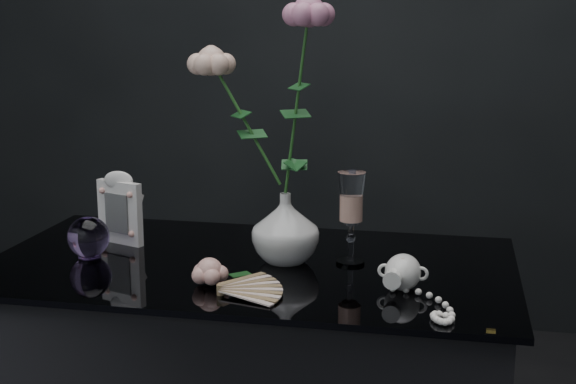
% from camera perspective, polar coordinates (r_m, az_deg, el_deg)
% --- Properties ---
extents(vase, '(0.17, 0.17, 0.14)m').
position_cam_1_polar(vase, '(1.59, -0.19, -2.58)').
color(vase, silver).
rests_on(vase, table).
extents(wine_glass, '(0.06, 0.06, 0.19)m').
position_cam_1_polar(wine_glass, '(1.59, 4.50, -1.88)').
color(wine_glass, white).
rests_on(wine_glass, table).
extents(picture_frame, '(0.14, 0.13, 0.16)m').
position_cam_1_polar(picture_frame, '(1.76, -11.87, -1.07)').
color(picture_frame, white).
rests_on(picture_frame, table).
extents(paperweight, '(0.10, 0.10, 0.09)m').
position_cam_1_polar(paperweight, '(1.68, -14.00, -3.13)').
color(paperweight, '#9A76C0').
rests_on(paperweight, table).
extents(paper_fan, '(0.23, 0.19, 0.02)m').
position_cam_1_polar(paper_fan, '(1.43, -4.84, -6.87)').
color(paper_fan, '#F6EAC5').
rests_on(paper_fan, table).
extents(loose_rose, '(0.14, 0.17, 0.05)m').
position_cam_1_polar(loose_rose, '(1.48, -5.61, -5.63)').
color(loose_rose, '#EDA799').
rests_on(loose_rose, table).
extents(pearl_jar, '(0.24, 0.25, 0.07)m').
position_cam_1_polar(pearl_jar, '(1.47, 8.18, -5.55)').
color(pearl_jar, white).
rests_on(pearl_jar, table).
extents(roses, '(0.27, 0.11, 0.43)m').
position_cam_1_polar(roses, '(1.56, -1.38, 6.70)').
color(roses, beige).
rests_on(roses, vase).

